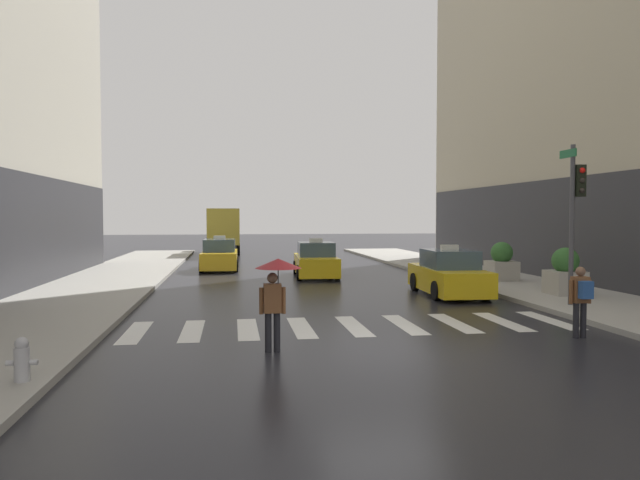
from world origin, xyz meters
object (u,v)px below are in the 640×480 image
object	(u,v)px
taxi_lead	(449,275)
planter_near_corner	(565,273)
traffic_light_pole	(575,201)
box_truck	(224,229)
taxi_second	(316,261)
pedestrian_with_umbrella	(276,279)
planter_mid_block	(502,263)
taxi_third	(220,256)
fire_hydrant	(22,359)
pedestrian_with_backpack	(581,296)

from	to	relation	value
taxi_lead	planter_near_corner	bearing A→B (deg)	-22.28
traffic_light_pole	box_truck	size ratio (longest dim) A/B	0.64
box_truck	planter_near_corner	bearing A→B (deg)	-64.35
taxi_lead	box_truck	xyz separation A→B (m)	(-8.25, 23.19, 1.13)
taxi_second	pedestrian_with_umbrella	distance (m)	14.87
box_truck	pedestrian_with_umbrella	world-z (taller)	box_truck
planter_mid_block	taxi_third	bearing A→B (deg)	145.41
taxi_second	taxi_third	size ratio (longest dim) A/B	1.01
traffic_light_pole	planter_mid_block	xyz separation A→B (m)	(0.92, 6.57, -2.38)
fire_hydrant	planter_mid_block	distance (m)	19.22
planter_mid_block	pedestrian_with_backpack	bearing A→B (deg)	-106.94
taxi_third	taxi_second	bearing A→B (deg)	-42.98
traffic_light_pole	taxi_third	distance (m)	18.41
taxi_second	pedestrian_with_backpack	size ratio (longest dim) A/B	2.80
pedestrian_with_backpack	planter_mid_block	xyz separation A→B (m)	(3.15, 10.35, -0.10)
taxi_third	planter_mid_block	world-z (taller)	taxi_third
taxi_lead	planter_near_corner	distance (m)	3.89
planter_near_corner	traffic_light_pole	bearing A→B (deg)	-116.11
taxi_second	taxi_lead	bearing A→B (deg)	-60.76
taxi_third	taxi_lead	bearing A→B (deg)	-52.95
planter_mid_block	planter_near_corner	bearing A→B (deg)	-87.97
fire_hydrant	pedestrian_with_umbrella	bearing A→B (deg)	25.60
planter_near_corner	planter_mid_block	xyz separation A→B (m)	(-0.16, 4.37, 0.00)
pedestrian_with_backpack	fire_hydrant	size ratio (longest dim) A/B	2.29
planter_near_corner	planter_mid_block	bearing A→B (deg)	92.03
pedestrian_with_umbrella	pedestrian_with_backpack	bearing A→B (deg)	2.35
taxi_second	taxi_third	distance (m)	6.14
taxi_lead	pedestrian_with_umbrella	xyz separation A→B (m)	(-6.75, -7.74, 0.79)
traffic_light_pole	fire_hydrant	size ratio (longest dim) A/B	6.67
taxi_second	fire_hydrant	distance (m)	18.09
traffic_light_pole	pedestrian_with_umbrella	world-z (taller)	traffic_light_pole
box_truck	planter_mid_block	distance (m)	23.44
traffic_light_pole	taxi_second	size ratio (longest dim) A/B	1.04
taxi_lead	pedestrian_with_backpack	world-z (taller)	taxi_lead
taxi_second	box_truck	xyz separation A→B (m)	(-4.43, 16.38, 1.13)
taxi_lead	taxi_second	bearing A→B (deg)	119.24
traffic_light_pole	fire_hydrant	world-z (taller)	traffic_light_pole
taxi_lead	box_truck	world-z (taller)	box_truck
taxi_third	pedestrian_with_umbrella	distance (m)	18.82
traffic_light_pole	taxi_third	size ratio (longest dim) A/B	1.05
box_truck	pedestrian_with_backpack	distance (m)	31.83
taxi_lead	pedestrian_with_backpack	distance (m)	7.46
traffic_light_pole	taxi_lead	world-z (taller)	traffic_light_pole
taxi_lead	traffic_light_pole	bearing A→B (deg)	-55.50
taxi_third	fire_hydrant	distance (m)	20.96
traffic_light_pole	taxi_lead	size ratio (longest dim) A/B	1.04
taxi_third	pedestrian_with_backpack	bearing A→B (deg)	-65.02
pedestrian_with_backpack	traffic_light_pole	bearing A→B (deg)	59.45
taxi_second	pedestrian_with_umbrella	bearing A→B (deg)	-101.40
box_truck	planter_mid_block	bearing A→B (deg)	-60.05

